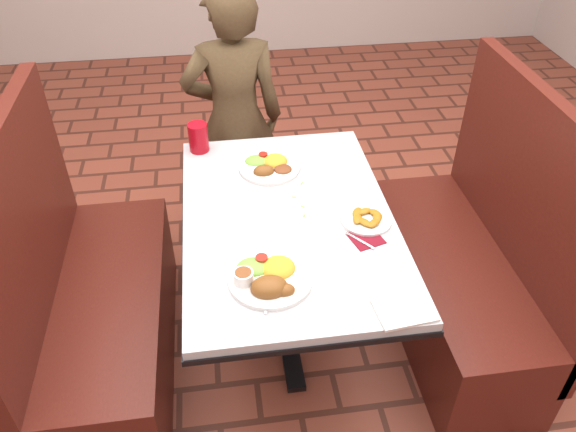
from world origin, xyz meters
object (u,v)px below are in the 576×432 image
at_px(diner_person, 235,120).
at_px(near_dinner_plate, 269,274).
at_px(far_dinner_plate, 269,164).
at_px(booth_bench_left, 98,312).
at_px(plantain_plate, 366,218).
at_px(booth_bench_right, 465,274).
at_px(dining_table, 288,235).
at_px(red_tumbler, 198,137).

height_order(diner_person, near_dinner_plate, diner_person).
relative_size(diner_person, far_dinner_plate, 5.35).
bearing_deg(booth_bench_left, near_dinner_plate, -26.36).
height_order(booth_bench_left, plantain_plate, booth_bench_left).
xyz_separation_m(booth_bench_right, near_dinner_plate, (-0.91, -0.34, 0.45)).
bearing_deg(booth_bench_right, far_dinner_plate, 157.76).
relative_size(dining_table, far_dinner_plate, 4.64).
bearing_deg(dining_table, diner_person, 99.57).
relative_size(booth_bench_right, red_tumbler, 9.15).
xyz_separation_m(booth_bench_right, red_tumbler, (-1.12, 0.53, 0.49)).
distance_m(diner_person, plantain_plate, 1.05).
bearing_deg(booth_bench_right, booth_bench_left, 180.00).
distance_m(booth_bench_left, booth_bench_right, 1.60).
height_order(dining_table, far_dinner_plate, far_dinner_plate).
xyz_separation_m(far_dinner_plate, plantain_plate, (0.32, -0.41, -0.01)).
distance_m(booth_bench_right, plantain_plate, 0.67).
height_order(dining_table, plantain_plate, plantain_plate).
relative_size(booth_bench_right, diner_person, 0.86).
distance_m(dining_table, booth_bench_left, 0.86).
distance_m(dining_table, plantain_plate, 0.32).
xyz_separation_m(booth_bench_left, red_tumbler, (0.47, 0.53, 0.49)).
distance_m(near_dinner_plate, red_tumbler, 0.90).
bearing_deg(diner_person, dining_table, 96.77).
bearing_deg(diner_person, plantain_plate, 111.92).
xyz_separation_m(dining_table, diner_person, (-0.15, 0.88, 0.04)).
bearing_deg(booth_bench_left, red_tumbler, 48.40).
relative_size(dining_table, booth_bench_left, 1.01).
xyz_separation_m(far_dinner_plate, red_tumbler, (-0.29, 0.19, 0.04)).
relative_size(diner_person, near_dinner_plate, 4.89).
xyz_separation_m(dining_table, booth_bench_right, (0.80, 0.00, -0.32)).
height_order(near_dinner_plate, far_dinner_plate, near_dinner_plate).
relative_size(dining_table, booth_bench_right, 1.01).
relative_size(booth_bench_left, near_dinner_plate, 4.20).
distance_m(diner_person, near_dinner_plate, 1.22).
bearing_deg(far_dinner_plate, booth_bench_left, -156.09).
bearing_deg(near_dinner_plate, red_tumbler, 103.76).
bearing_deg(diner_person, red_tumbler, 59.98).
relative_size(booth_bench_left, diner_person, 0.86).
xyz_separation_m(dining_table, red_tumbler, (-0.33, 0.53, 0.16)).
height_order(plantain_plate, red_tumbler, red_tumbler).
height_order(booth_bench_left, near_dinner_plate, booth_bench_left).
bearing_deg(near_dinner_plate, plantain_plate, 33.71).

